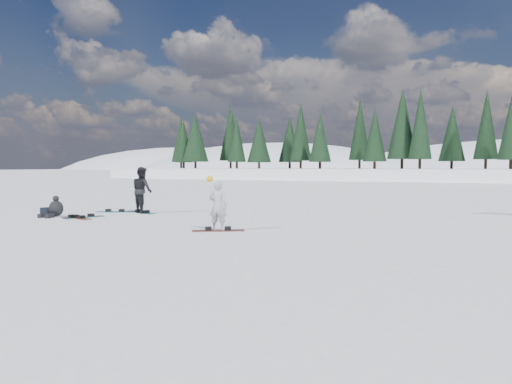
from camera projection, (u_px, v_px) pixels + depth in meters
ground at (154, 223)px, 16.50m from camera, size 420.00×420.00×0.00m
alpine_backdrop at (432, 207)px, 192.55m from camera, size 412.50×227.00×53.20m
snowboarder_woman at (218, 205)px, 14.38m from camera, size 0.59×0.45×1.61m
snowboarder_man at (142, 190)px, 19.91m from camera, size 1.12×1.03×1.85m
seated_rider at (55, 209)px, 18.46m from camera, size 0.65×0.98×0.79m
gear_bag at (47, 211)px, 19.00m from camera, size 0.48×0.36×0.30m
snowboard_woman at (218, 231)px, 14.42m from camera, size 1.42×1.04×0.03m
snowboard_man at (142, 213)px, 19.95m from camera, size 1.51×0.76×0.03m
snowboard_loose_a at (84, 217)px, 18.16m from camera, size 0.82×1.50×0.03m
snowboard_loose_c at (115, 212)px, 20.29m from camera, size 1.50×0.82×0.03m
snowboard_loose_b at (76, 218)px, 17.84m from camera, size 1.53×0.54×0.03m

